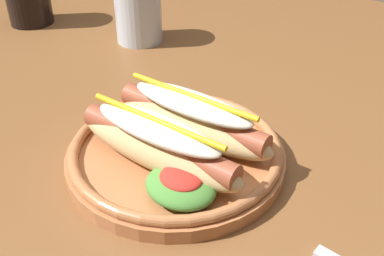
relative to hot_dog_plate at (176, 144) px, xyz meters
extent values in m
cube|color=brown|center=(-0.08, 0.15, -0.04)|extent=(1.50, 1.09, 0.04)
cylinder|color=brown|center=(-0.74, 0.60, -0.41)|extent=(0.06, 0.06, 0.70)
cylinder|color=#B77042|center=(0.00, 0.00, -0.02)|extent=(0.24, 0.24, 0.02)
torus|color=#B77042|center=(0.00, 0.00, -0.01)|extent=(0.23, 0.23, 0.01)
ellipsoid|color=tan|center=(0.00, -0.03, 0.01)|extent=(0.21, 0.05, 0.04)
cylinder|color=#9E4C33|center=(0.00, -0.03, 0.02)|extent=(0.19, 0.03, 0.03)
ellipsoid|color=silver|center=(0.00, -0.03, 0.04)|extent=(0.16, 0.05, 0.02)
cylinder|color=yellow|center=(0.00, -0.03, 0.05)|extent=(0.16, 0.01, 0.01)
ellipsoid|color=tan|center=(0.00, 0.03, 0.01)|extent=(0.21, 0.05, 0.04)
cylinder|color=#9E4C33|center=(0.00, 0.03, 0.02)|extent=(0.19, 0.03, 0.03)
ellipsoid|color=silver|center=(0.00, 0.03, 0.04)|extent=(0.16, 0.05, 0.02)
cylinder|color=yellow|center=(0.00, 0.03, 0.05)|extent=(0.16, 0.01, 0.01)
ellipsoid|color=#4C8C38|center=(0.05, -0.05, 0.00)|extent=(0.07, 0.06, 0.02)
ellipsoid|color=red|center=(0.05, -0.05, 0.01)|extent=(0.04, 0.04, 0.01)
cylinder|color=silver|center=(-0.27, 0.23, 0.03)|extent=(0.08, 0.08, 0.11)
camera|label=1|loc=(0.25, -0.31, 0.29)|focal=42.55mm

